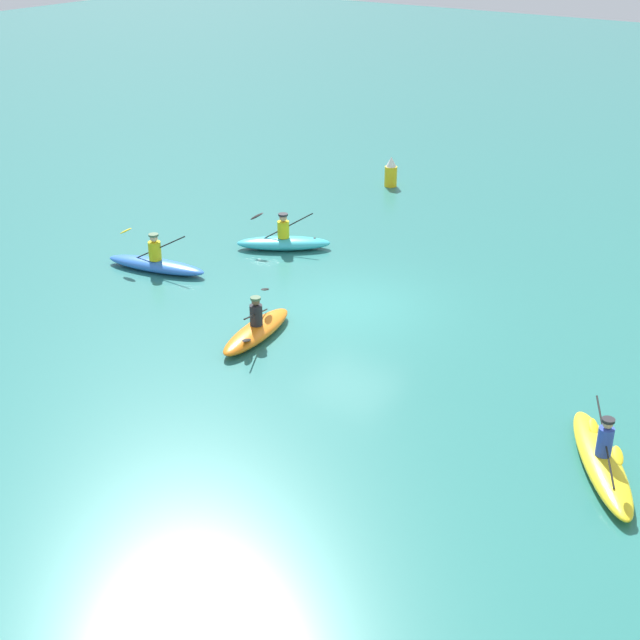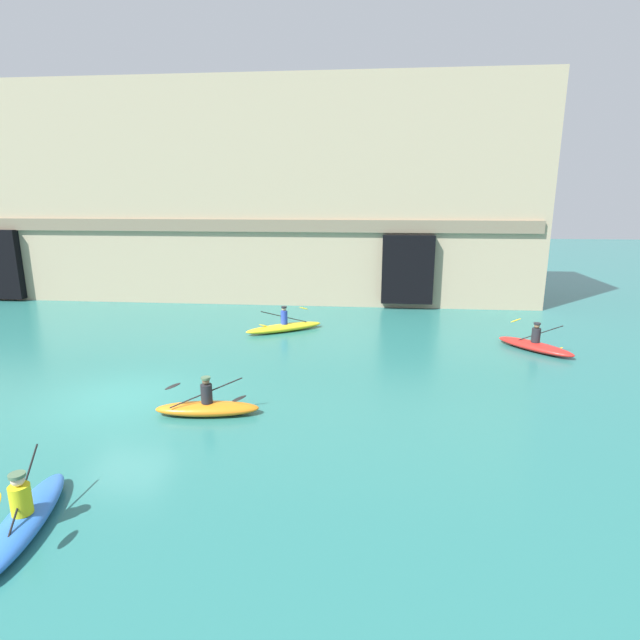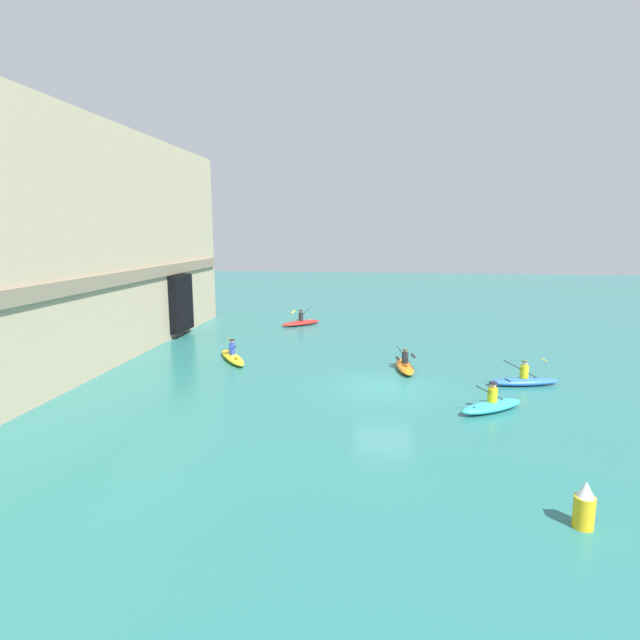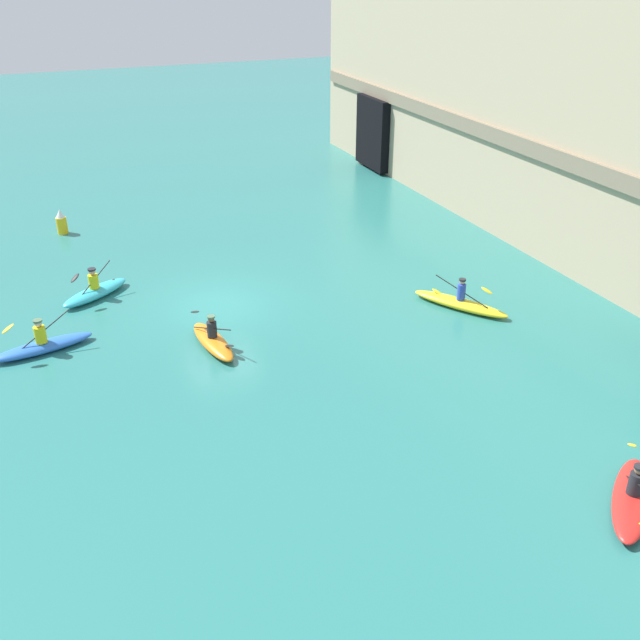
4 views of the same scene
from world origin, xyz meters
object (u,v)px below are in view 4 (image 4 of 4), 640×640
kayak_red (632,497)px  kayak_blue (42,345)px  marker_buoy (61,222)px  kayak_cyan (95,291)px  kayak_orange (213,340)px  kayak_yellow (460,303)px

kayak_red → kayak_blue: kayak_blue is taller
kayak_blue → marker_buoy: (-10.82, 1.48, 0.29)m
kayak_blue → kayak_cyan: bearing=47.9°
kayak_red → marker_buoy: bearing=-108.3°
kayak_blue → kayak_orange: bearing=-30.8°
kayak_orange → marker_buoy: 13.05m
kayak_blue → marker_buoy: size_ratio=2.90×
kayak_yellow → marker_buoy: kayak_yellow is taller
kayak_red → kayak_yellow: bearing=-142.9°
kayak_cyan → kayak_yellow: 13.16m
kayak_cyan → kayak_yellow: bearing=119.0°
kayak_yellow → kayak_red: bearing=-42.9°
kayak_cyan → kayak_red: kayak_red is taller
kayak_cyan → kayak_blue: (3.45, -2.02, -0.01)m
kayak_red → kayak_orange: 12.80m
marker_buoy → kayak_red: bearing=24.2°
kayak_orange → kayak_yellow: bearing=78.7°
kayak_yellow → kayak_orange: 8.80m
kayak_red → kayak_yellow: kayak_red is taller
kayak_cyan → marker_buoy: bearing=-120.5°
kayak_yellow → kayak_orange: bearing=-126.7°
marker_buoy → kayak_cyan: bearing=4.2°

